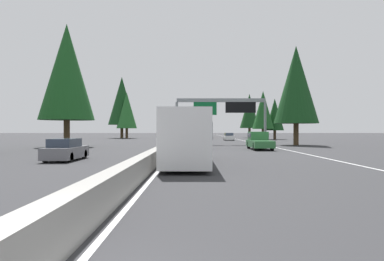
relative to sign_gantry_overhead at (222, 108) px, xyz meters
The scene contains 19 objects.
ground_plane 18.06m from the sign_gantry_overhead, 20.39° to the left, with size 320.00×320.00×0.00m, color #2D2D30.
median_barrier 37.08m from the sign_gantry_overhead, ahead, with size 180.00×0.56×0.90m, color gray.
shoulder_stripe_right 27.29m from the sign_gantry_overhead, 11.81° to the right, with size 160.00×0.16×0.01m, color silver.
shoulder_stripe_median 27.35m from the sign_gantry_overhead, 12.43° to the left, with size 160.00×0.16×0.01m, color silver.
sign_gantry_overhead is the anchor object (origin of this frame).
bus_distant_a 27.25m from the sign_gantry_overhead, behind, with size 11.50×2.55×3.10m.
sedan_mid_center 12.48m from the sign_gantry_overhead, 159.66° to the left, with size 4.40×1.80×1.47m.
sedan_near_center 20.12m from the sign_gantry_overhead, ahead, with size 4.40×1.80×1.47m.
box_truck_mid_left 43.05m from the sign_gantry_overhead, ahead, with size 8.50×2.40×2.95m.
pickup_mid_right 12.60m from the sign_gantry_overhead, 165.86° to the right, with size 5.60×2.00×1.86m.
sedan_distant_b 86.16m from the sign_gantry_overhead, ahead, with size 4.40×1.80×1.47m.
oncoming_near 28.07m from the sign_gantry_overhead, 152.88° to the left, with size 4.40×1.80×1.47m.
conifer_right_near 10.31m from the sign_gantry_overhead, 101.14° to the right, with size 5.85×5.85×13.29m.
conifer_right_mid 29.60m from the sign_gantry_overhead, 27.27° to the right, with size 3.89×3.89×8.84m.
conifer_right_far 26.67m from the sign_gantry_overhead, 23.58° to the right, with size 4.51×4.51×10.25m.
conifer_right_distant 43.98m from the sign_gantry_overhead, 14.21° to the right, with size 5.08×5.08×11.55m.
conifer_left_near 20.69m from the sign_gantry_overhead, 109.92° to the left, with size 6.47×6.47×14.71m.
conifer_left_mid 39.95m from the sign_gantry_overhead, 30.08° to the left, with size 4.87×4.87×11.07m.
conifer_left_far 42.79m from the sign_gantry_overhead, 30.52° to the left, with size 6.66×6.66×15.13m.
Camera 1 is at (-3.95, -1.98, 2.06)m, focal length 32.12 mm.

